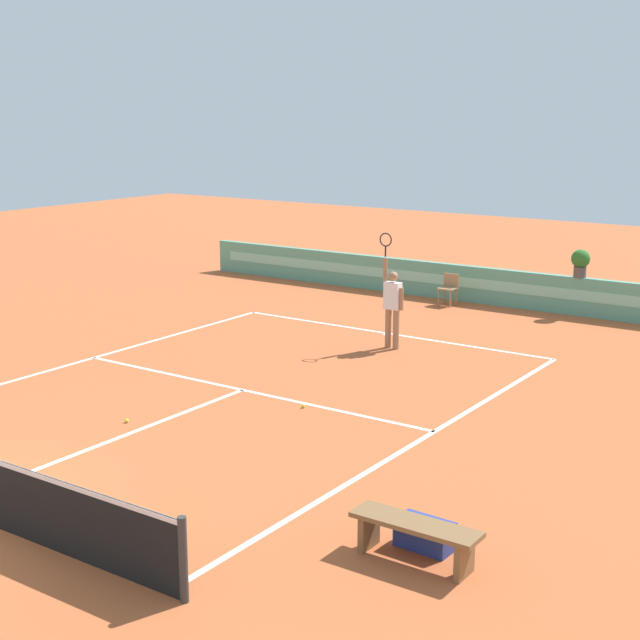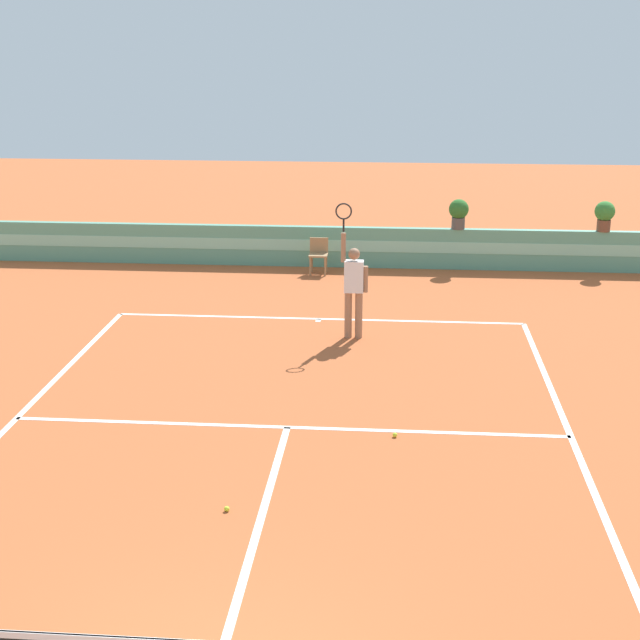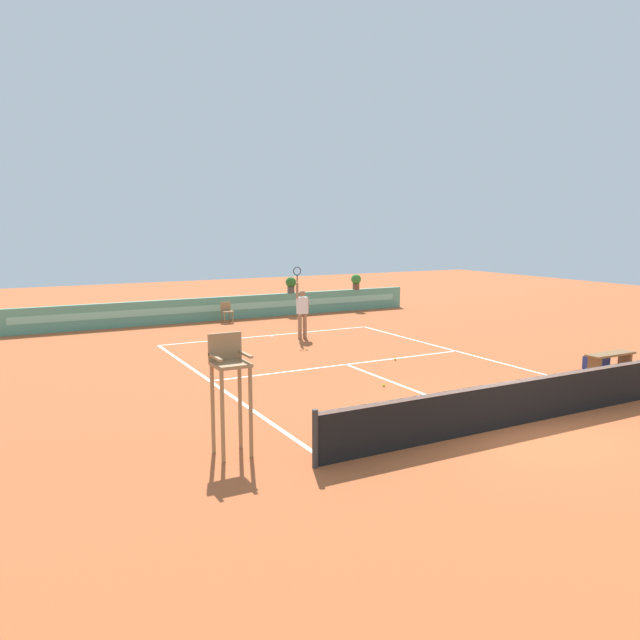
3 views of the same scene
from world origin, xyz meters
name	(u,v)px [view 1 (image 1 of 3)]	position (x,y,z in m)	size (l,w,h in m)	color
ground_plane	(229,395)	(0.00, 6.00, 0.00)	(60.00, 60.00, 0.00)	#B2562D
court_lines	(253,386)	(0.00, 6.72, 0.00)	(8.32, 11.94, 0.01)	white
back_wall_barrier	(471,284)	(0.00, 16.39, 0.50)	(18.00, 0.21, 1.00)	#599E84
ball_kid_chair	(449,288)	(-0.32, 15.66, 0.48)	(0.44, 0.44, 0.85)	#99754C
bench_courtside	(415,532)	(6.03, 2.23, 0.38)	(1.60, 0.44, 0.51)	brown
gear_bag	(425,534)	(5.96, 2.61, 0.18)	(0.70, 0.36, 0.36)	navy
tennis_player	(392,302)	(0.75, 10.75, 1.05)	(0.62, 0.23, 2.58)	#9E7051
tennis_ball_near_baseline	(303,406)	(1.58, 6.19, 0.03)	(0.07, 0.07, 0.07)	#CCE033
tennis_ball_mid_court	(127,421)	(-0.44, 3.82, 0.03)	(0.07, 0.07, 0.07)	#CCE033
potted_plant_right	(581,261)	(3.02, 16.39, 1.41)	(0.48, 0.48, 0.72)	#514C47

